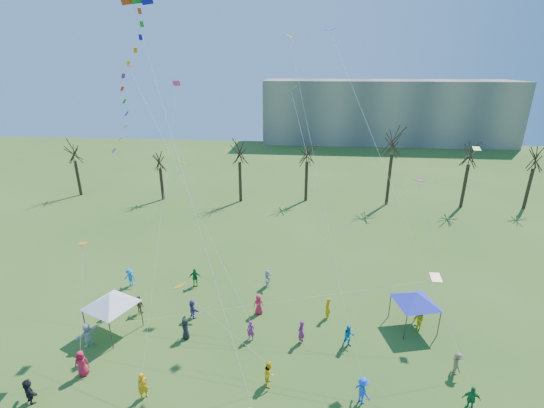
# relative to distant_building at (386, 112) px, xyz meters

# --- Properties ---
(distant_building) EXTENTS (60.00, 14.00, 15.00)m
(distant_building) POSITION_rel_distant_building_xyz_m (0.00, 0.00, 0.00)
(distant_building) COLOR gray
(distant_building) RESTS_ON ground
(bare_tree_row) EXTENTS (69.24, 6.51, 11.37)m
(bare_tree_row) POSITION_rel_distant_building_xyz_m (-15.36, -46.35, -0.66)
(bare_tree_row) COLOR black
(bare_tree_row) RESTS_ON ground
(big_box_kite) EXTENTS (4.87, 5.21, 22.69)m
(big_box_kite) POSITION_rel_distant_building_xyz_m (-29.05, -76.72, 10.22)
(big_box_kite) COLOR red
(big_box_kite) RESTS_ON ground
(canopy_tent_white) EXTENTS (3.97, 3.97, 3.23)m
(canopy_tent_white) POSITION_rel_distant_building_xyz_m (-33.10, -75.98, -4.76)
(canopy_tent_white) COLOR #3F3F44
(canopy_tent_white) RESTS_ON ground
(canopy_tent_blue) EXTENTS (3.91, 3.91, 3.01)m
(canopy_tent_blue) POSITION_rel_distant_building_xyz_m (-10.71, -73.35, -4.95)
(canopy_tent_blue) COLOR #3F3F44
(canopy_tent_blue) RESTS_ON ground
(festival_crowd) EXTENTS (27.03, 15.11, 1.83)m
(festival_crowd) POSITION_rel_distant_building_xyz_m (-24.45, -76.05, -6.65)
(festival_crowd) COLOR red
(festival_crowd) RESTS_ON ground
(small_kites_aloft) EXTENTS (30.10, 19.09, 32.60)m
(small_kites_aloft) POSITION_rel_distant_building_xyz_m (-21.47, -71.50, 5.02)
(small_kites_aloft) COLOR orange
(small_kites_aloft) RESTS_ON ground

